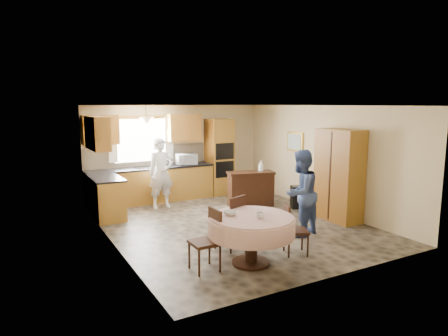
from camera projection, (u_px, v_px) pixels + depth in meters
name	position (u px, v px, depth m)	size (l,w,h in m)	color
floor	(231.00, 224.00, 8.50)	(5.00, 6.00, 0.01)	#695C49
ceiling	(232.00, 106.00, 8.10)	(5.00, 6.00, 0.01)	white
wall_back	(177.00, 151.00, 10.90)	(5.00, 0.02, 2.50)	#CCB483
wall_front	(336.00, 195.00, 5.71)	(5.00, 0.02, 2.50)	#CCB483
wall_left	(110.00, 177.00, 7.11)	(0.02, 6.00, 2.50)	#CCB483
wall_right	(323.00, 158.00, 9.49)	(0.02, 6.00, 2.50)	#CCB483
window	(141.00, 140.00, 10.35)	(1.40, 0.03, 1.10)	white
curtain_left	(112.00, 140.00, 9.94)	(0.22, 0.02, 1.15)	white
curtain_right	(169.00, 137.00, 10.65)	(0.22, 0.02, 1.15)	white
base_cab_back	(152.00, 185.00, 10.36)	(3.30, 0.60, 0.88)	#B3852F
counter_back	(151.00, 168.00, 10.29)	(3.30, 0.64, 0.04)	black
base_cab_left	(107.00, 198.00, 8.94)	(0.60, 1.20, 0.88)	#B3852F
counter_left	(106.00, 178.00, 8.87)	(0.64, 1.20, 0.04)	black
backsplash	(147.00, 156.00, 10.50)	(3.30, 0.02, 0.55)	#C5AE8B
wall_cab_left	(100.00, 130.00, 9.68)	(0.85, 0.33, 0.72)	#A97C2A
wall_cab_right	(184.00, 127.00, 10.72)	(0.90, 0.33, 0.72)	#A97C2A
wall_cab_side	(97.00, 133.00, 8.64)	(0.33, 1.20, 0.72)	#A97C2A
oven_tower	(219.00, 157.00, 11.21)	(0.66, 0.62, 2.12)	#B3852F
oven_upper	(225.00, 151.00, 10.90)	(0.56, 0.01, 0.45)	black
oven_lower	(225.00, 169.00, 10.98)	(0.56, 0.01, 0.45)	black
pendant	(146.00, 121.00, 9.85)	(0.36, 0.36, 0.18)	beige
sideboard	(251.00, 190.00, 9.94)	(1.15, 0.47, 0.82)	#3B1F10
space_heater	(299.00, 197.00, 9.78)	(0.40, 0.28, 0.55)	black
cupboard	(339.00, 175.00, 8.68)	(0.52, 1.05, 2.00)	#B3852F
dining_table	(251.00, 227.00, 6.31)	(1.38, 1.38, 0.79)	#3B1F10
chair_left	(209.00, 237.00, 6.11)	(0.42, 0.42, 0.95)	#3B1F10
chair_back	(233.00, 220.00, 6.95)	(0.54, 0.54, 0.97)	#3B1F10
chair_right	(292.00, 227.00, 6.74)	(0.49, 0.49, 0.87)	#3B1F10
framed_picture	(295.00, 142.00, 10.29)	(0.06, 0.61, 0.50)	gold
microwave	(186.00, 159.00, 10.68)	(0.53, 0.36, 0.29)	silver
person_sink	(161.00, 173.00, 9.73)	(0.63, 0.41, 1.72)	silver
person_dining	(300.00, 193.00, 7.65)	(0.82, 0.64, 1.68)	#3B4E80
bowl_sideboard	(238.00, 174.00, 9.70)	(0.19, 0.19, 0.05)	#B2B2B2
bottle_sideboard	(261.00, 167.00, 9.99)	(0.13, 0.13, 0.32)	silver
cup_table	(260.00, 215.00, 6.15)	(0.12, 0.12, 0.09)	#B2B2B2
bowl_table	(230.00, 213.00, 6.33)	(0.22, 0.22, 0.07)	#B2B2B2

